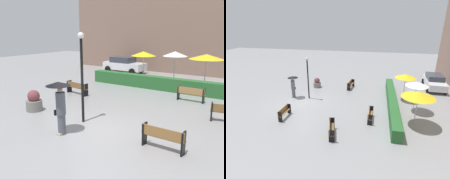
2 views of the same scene
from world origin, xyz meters
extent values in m
plane|color=gray|center=(0.00, 0.00, 0.00)|extent=(60.00, 60.00, 0.00)
cube|color=brown|center=(-4.56, 4.20, 0.43)|extent=(1.79, 0.52, 0.04)
cube|color=brown|center=(-4.58, 4.04, 0.63)|extent=(1.76, 0.28, 0.36)
cube|color=black|center=(-5.38, 4.29, 0.40)|extent=(0.11, 0.38, 0.81)
cube|color=black|center=(-3.75, 4.07, 0.40)|extent=(0.11, 0.38, 0.81)
cube|color=olive|center=(3.12, 0.05, 0.45)|extent=(1.58, 0.26, 0.04)
cube|color=olive|center=(3.12, -0.08, 0.66)|extent=(1.57, 0.07, 0.37)
cube|color=black|center=(2.39, 0.04, 0.42)|extent=(0.07, 0.32, 0.84)
cube|color=black|center=(3.85, 0.01, 0.42)|extent=(0.07, 0.32, 0.84)
cube|color=#9E7242|center=(2.18, 6.67, 0.45)|extent=(1.61, 0.28, 0.04)
cube|color=#9E7242|center=(2.18, 6.52, 0.66)|extent=(1.60, 0.07, 0.38)
cube|color=black|center=(1.44, 6.66, 0.42)|extent=(0.07, 0.35, 0.85)
cube|color=black|center=(2.92, 6.63, 0.42)|extent=(0.07, 0.35, 0.85)
cube|color=black|center=(3.90, 4.03, 0.43)|extent=(0.14, 0.38, 0.86)
cylinder|color=#4C515B|center=(-0.80, -0.99, 0.42)|extent=(0.32, 0.32, 0.84)
cube|color=#B2A599|center=(-0.81, -1.05, 0.04)|extent=(0.29, 0.35, 0.08)
cylinder|color=#4C515B|center=(-0.80, -0.99, 1.30)|extent=(0.38, 0.38, 0.91)
sphere|color=tan|center=(-0.80, -0.99, 1.86)|extent=(0.21, 0.21, 0.21)
cube|color=black|center=(-1.03, -0.98, 0.89)|extent=(0.13, 0.29, 0.22)
cylinder|color=black|center=(-0.90, -0.98, 1.63)|extent=(0.02, 0.02, 0.90)
cone|color=black|center=(-0.90, -0.98, 2.08)|extent=(0.98, 0.98, 0.16)
cylinder|color=slate|center=(-4.17, 0.36, 0.28)|extent=(0.84, 0.84, 0.56)
sphere|color=brown|center=(-4.17, 0.36, 0.79)|extent=(0.63, 0.63, 0.63)
cylinder|color=black|center=(-0.97, 0.54, 1.89)|extent=(0.12, 0.12, 3.78)
sphere|color=white|center=(-0.97, 0.54, 3.90)|extent=(0.28, 0.28, 0.28)
cylinder|color=silver|center=(-2.44, 9.56, 1.18)|extent=(0.06, 0.06, 2.37)
cone|color=yellow|center=(-2.44, 9.56, 2.37)|extent=(1.89, 1.89, 0.35)
cylinder|color=silver|center=(-0.12, 10.13, 1.22)|extent=(0.06, 0.06, 2.43)
cone|color=white|center=(-0.12, 10.13, 2.43)|extent=(1.80, 1.80, 0.35)
cylinder|color=silver|center=(2.19, 9.83, 1.19)|extent=(0.06, 0.06, 2.38)
cone|color=yellow|center=(2.19, 9.83, 2.38)|extent=(2.32, 2.32, 0.35)
cube|color=#28602D|center=(-0.63, 8.40, 0.46)|extent=(10.89, 0.70, 0.92)
cube|color=#846656|center=(0.00, 16.00, 5.86)|extent=(28.00, 1.20, 11.73)
cube|color=silver|center=(-6.34, 13.27, 0.67)|extent=(4.28, 1.94, 0.70)
cube|color=#333842|center=(-6.54, 13.28, 1.29)|extent=(2.27, 1.71, 0.55)
cylinder|color=black|center=(-4.87, 14.08, 0.32)|extent=(0.65, 0.25, 0.64)
cylinder|color=black|center=(-4.96, 12.33, 0.32)|extent=(0.65, 0.25, 0.64)
cylinder|color=black|center=(-7.73, 14.21, 0.32)|extent=(0.65, 0.25, 0.64)
cylinder|color=black|center=(-7.81, 12.46, 0.32)|extent=(0.65, 0.25, 0.64)
camera|label=1|loc=(5.97, -7.49, 4.10)|focal=38.77mm
camera|label=2|loc=(15.04, 6.78, 7.31)|focal=29.91mm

